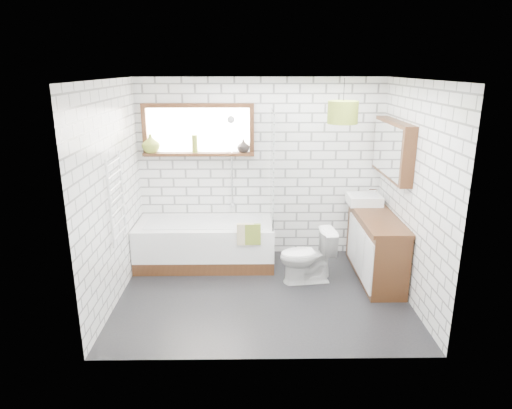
{
  "coord_description": "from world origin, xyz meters",
  "views": [
    {
      "loc": [
        -0.15,
        -4.97,
        2.63
      ],
      "look_at": [
        -0.08,
        0.25,
        1.05
      ],
      "focal_mm": 32.0,
      "sensor_mm": 36.0,
      "label": 1
    }
  ],
  "objects_px": {
    "basin": "(364,199)",
    "pendant": "(343,112)",
    "bathtub": "(206,243)",
    "toilet": "(307,256)",
    "vanity": "(375,246)"
  },
  "relations": [
    {
      "from": "vanity",
      "to": "basin",
      "type": "xyz_separation_m",
      "value": [
        -0.06,
        0.5,
        0.48
      ]
    },
    {
      "from": "vanity",
      "to": "pendant",
      "type": "distance_m",
      "value": 1.76
    },
    {
      "from": "vanity",
      "to": "pendant",
      "type": "relative_size",
      "value": 3.94
    },
    {
      "from": "bathtub",
      "to": "toilet",
      "type": "relative_size",
      "value": 2.67
    },
    {
      "from": "basin",
      "to": "pendant",
      "type": "bearing_deg",
      "value": -139.96
    },
    {
      "from": "bathtub",
      "to": "basin",
      "type": "bearing_deg",
      "value": 1.9
    },
    {
      "from": "bathtub",
      "to": "vanity",
      "type": "distance_m",
      "value": 2.27
    },
    {
      "from": "toilet",
      "to": "pendant",
      "type": "distance_m",
      "value": 1.82
    },
    {
      "from": "basin",
      "to": "toilet",
      "type": "relative_size",
      "value": 0.63
    },
    {
      "from": "vanity",
      "to": "bathtub",
      "type": "bearing_deg",
      "value": 169.12
    },
    {
      "from": "bathtub",
      "to": "toilet",
      "type": "height_order",
      "value": "toilet"
    },
    {
      "from": "vanity",
      "to": "toilet",
      "type": "distance_m",
      "value": 0.91
    },
    {
      "from": "toilet",
      "to": "vanity",
      "type": "bearing_deg",
      "value": 92.66
    },
    {
      "from": "bathtub",
      "to": "basin",
      "type": "height_order",
      "value": "basin"
    },
    {
      "from": "bathtub",
      "to": "vanity",
      "type": "relative_size",
      "value": 1.28
    }
  ]
}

